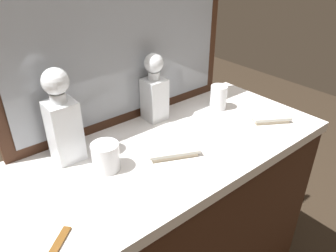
{
  "coord_description": "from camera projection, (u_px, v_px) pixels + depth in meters",
  "views": [
    {
      "loc": [
        -0.59,
        -0.72,
        1.52
      ],
      "look_at": [
        0.0,
        0.0,
        0.99
      ],
      "focal_mm": 34.38,
      "sensor_mm": 36.0,
      "label": 1
    }
  ],
  "objects": [
    {
      "name": "crystal_tumbler_center",
      "position": [
        218.0,
        98.0,
        1.35
      ],
      "size": [
        0.07,
        0.07,
        0.1
      ],
      "color": "white",
      "rests_on": "dresser"
    },
    {
      "name": "dresser_mirror",
      "position": [
        123.0,
        44.0,
        1.13
      ],
      "size": [
        0.94,
        0.03,
        0.6
      ],
      "color": "#381E11",
      "rests_on": "dresser"
    },
    {
      "name": "crystal_decanter_rear",
      "position": [
        154.0,
        94.0,
        1.24
      ],
      "size": [
        0.08,
        0.08,
        0.27
      ],
      "color": "white",
      "rests_on": "dresser"
    },
    {
      "name": "crystal_tumbler_front",
      "position": [
        106.0,
        158.0,
        0.98
      ],
      "size": [
        0.09,
        0.09,
        0.09
      ],
      "color": "white",
      "rests_on": "dresser"
    },
    {
      "name": "silver_brush_left",
      "position": [
        271.0,
        118.0,
        1.26
      ],
      "size": [
        0.16,
        0.13,
        0.02
      ],
      "color": "#B7A88C",
      "rests_on": "dresser"
    },
    {
      "name": "dresser",
      "position": [
        168.0,
        237.0,
        1.34
      ],
      "size": [
        1.19,
        0.54,
        0.91
      ],
      "color": "#381E11",
      "rests_on": "ground_plane"
    },
    {
      "name": "tortoiseshell_comb",
      "position": [
        53.0,
        252.0,
        0.73
      ],
      "size": [
        0.13,
        0.11,
        0.01
      ],
      "color": "brown",
      "rests_on": "dresser"
    },
    {
      "name": "crystal_decanter_center",
      "position": [
        63.0,
        124.0,
        0.99
      ],
      "size": [
        0.09,
        0.09,
        0.31
      ],
      "color": "white",
      "rests_on": "dresser"
    },
    {
      "name": "silver_brush_center",
      "position": [
        174.0,
        153.0,
        1.06
      ],
      "size": [
        0.18,
        0.12,
        0.02
      ],
      "color": "#B7A88C",
      "rests_on": "dresser"
    }
  ]
}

